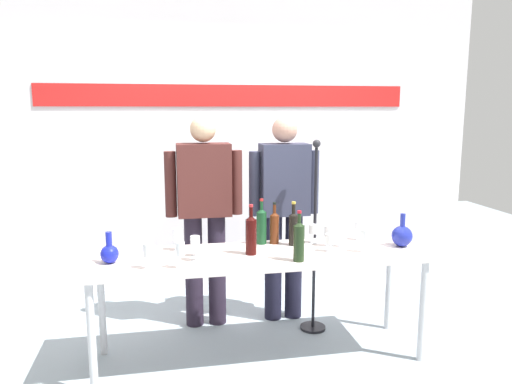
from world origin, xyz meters
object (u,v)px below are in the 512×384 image
object	(u,v)px
wine_glass_right_0	(313,229)
wine_glass_right_2	(365,237)
wine_glass_left_0	(148,251)
wine_glass_left_1	(178,236)
wine_glass_right_4	(342,234)
wine_bottle_4	(274,227)
wine_glass_right_1	(359,227)
microphone_stand	(314,268)
wine_bottle_3	(299,240)
wine_glass_left_2	(195,242)
decanter_blue_left	(110,253)
wine_glass_left_3	(195,246)
wine_bottle_1	(293,227)
decanter_blue_right	(402,236)
display_table	(260,262)
presenter_left	(204,208)
presenter_right	(284,207)
wine_bottle_0	(251,234)
wine_glass_right_5	(329,232)
wine_bottle_2	(261,225)
wine_glass_left_4	(180,249)
wine_glass_right_3	(330,239)

from	to	relation	value
wine_glass_right_0	wine_glass_right_2	xyz separation A→B (m)	(0.28, -0.29, 0.01)
wine_glass_left_0	wine_glass_left_1	size ratio (longest dim) A/B	1.05
wine_glass_right_2	wine_glass_right_4	bearing A→B (deg)	123.53
wine_bottle_4	wine_glass_left_1	distance (m)	0.70
wine_glass_right_1	microphone_stand	bearing A→B (deg)	150.85
wine_bottle_4	wine_glass_left_0	world-z (taller)	wine_bottle_4
wine_bottle_3	wine_glass_left_2	bearing A→B (deg)	159.91
decanter_blue_left	wine_glass_left_3	xyz separation A→B (m)	(0.54, -0.06, 0.03)
wine_bottle_1	wine_bottle_3	distance (m)	0.37
decanter_blue_right	wine_bottle_1	xyz separation A→B (m)	(-0.75, 0.18, 0.05)
display_table	wine_glass_right_2	distance (m)	0.74
presenter_left	presenter_right	size ratio (longest dim) A/B	1.00
wine_bottle_3	wine_glass_right_2	bearing A→B (deg)	11.81
wine_bottle_1	wine_bottle_4	distance (m)	0.14
decanter_blue_right	wine_glass_right_4	bearing A→B (deg)	169.88
wine_glass_left_3	wine_bottle_4	bearing A→B (deg)	27.12
wine_bottle_1	wine_glass_right_1	distance (m)	0.52
wine_glass_right_4	wine_glass_left_2	bearing A→B (deg)	-178.44
wine_glass_left_0	wine_glass_right_1	size ratio (longest dim) A/B	1.12
wine_glass_right_1	wine_glass_left_0	bearing A→B (deg)	-166.04
wine_glass_left_0	wine_glass_right_0	xyz separation A→B (m)	(1.17, 0.37, -0.01)
presenter_right	wine_bottle_0	xyz separation A→B (m)	(-0.39, -0.63, -0.04)
wine_bottle_3	wine_glass_right_5	xyz separation A→B (m)	(0.31, 0.29, -0.03)
wine_glass_right_1	wine_bottle_2	bearing A→B (deg)	177.01
decanter_blue_left	wine_glass_left_1	size ratio (longest dim) A/B	1.34
wine_glass_left_0	decanter_blue_right	bearing A→B (deg)	5.21
wine_glass_left_2	wine_glass_left_0	bearing A→B (deg)	-145.42
wine_glass_left_0	wine_glass_left_3	world-z (taller)	wine_glass_left_0
wine_bottle_1	presenter_right	bearing A→B (deg)	84.05
wine_glass_left_2	microphone_stand	size ratio (longest dim) A/B	0.09
decanter_blue_right	wine_bottle_1	bearing A→B (deg)	166.75
wine_bottle_1	wine_glass_left_2	world-z (taller)	wine_bottle_1
decanter_blue_left	wine_glass_right_2	xyz separation A→B (m)	(1.69, -0.08, 0.04)
display_table	wine_glass_right_1	world-z (taller)	wine_glass_right_1
wine_bottle_3	wine_glass_left_4	size ratio (longest dim) A/B	1.98
wine_glass_left_2	wine_glass_right_0	xyz separation A→B (m)	(0.87, 0.16, 0.01)
presenter_right	wine_bottle_1	bearing A→B (deg)	-95.95
presenter_right	wine_bottle_1	distance (m)	0.47
wine_glass_right_5	wine_glass_left_2	bearing A→B (deg)	-176.48
wine_bottle_3	wine_bottle_0	bearing A→B (deg)	143.28
wine_glass_left_1	wine_glass_right_3	bearing A→B (deg)	-12.60
decanter_blue_right	wine_glass_right_3	xyz separation A→B (m)	(-0.55, -0.02, 0.01)
wine_bottle_2	microphone_stand	bearing A→B (deg)	15.64
wine_bottle_1	wine_glass_right_0	world-z (taller)	wine_bottle_1
presenter_left	wine_bottle_2	bearing A→B (deg)	-45.78
wine_glass_right_0	wine_glass_right_3	distance (m)	0.24
display_table	wine_bottle_3	bearing A→B (deg)	-46.05
decanter_blue_right	microphone_stand	world-z (taller)	microphone_stand
decanter_blue_right	wine_glass_right_2	size ratio (longest dim) A/B	1.53
decanter_blue_left	wine_bottle_2	size ratio (longest dim) A/B	0.61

